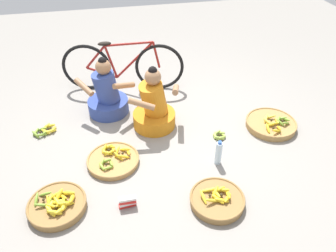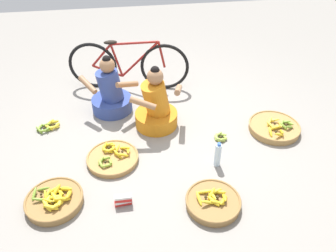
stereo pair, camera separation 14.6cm
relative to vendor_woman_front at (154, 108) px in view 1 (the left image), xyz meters
name	(u,v)px [view 1 (the left image)]	position (x,y,z in m)	size (l,w,h in m)	color
ground_plane	(165,139)	(0.07, -0.30, -0.26)	(10.00, 10.00, 0.00)	gray
vendor_woman_front	(154,108)	(0.00, 0.00, 0.00)	(0.67, 0.54, 0.81)	orange
vendor_woman_behind	(107,96)	(-0.54, 0.41, -0.01)	(0.75, 0.52, 0.78)	#334793
bicycle_leaning	(123,66)	(-0.28, 0.95, 0.10)	(1.68, 0.37, 0.73)	black
banana_basket_front_center	(113,160)	(-0.55, -0.56, -0.22)	(0.57, 0.57, 0.13)	#A87F47
banana_basket_mid_right	(217,199)	(0.37, -1.32, -0.21)	(0.52, 0.52, 0.15)	olive
banana_basket_near_vendor	(57,205)	(-1.11, -1.08, -0.21)	(0.54, 0.54, 0.16)	olive
banana_basket_front_right	(271,124)	(1.40, -0.33, -0.21)	(0.62, 0.62, 0.15)	#A87F47
loose_bananas_back_left	(219,135)	(0.71, -0.39, -0.23)	(0.17, 0.18, 0.07)	#9EB747
loose_bananas_back_center	(46,130)	(-1.32, 0.13, -0.23)	(0.30, 0.26, 0.08)	olive
water_bottle	(219,153)	(0.55, -0.80, -0.12)	(0.07, 0.07, 0.30)	silver
packet_carton_stack	(127,202)	(-0.46, -1.18, -0.20)	(0.17, 0.07, 0.12)	red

